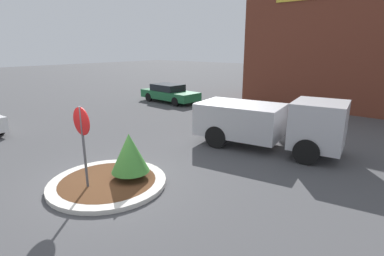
{
  "coord_description": "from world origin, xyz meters",
  "views": [
    {
      "loc": [
        7.19,
        -4.68,
        4.01
      ],
      "look_at": [
        0.98,
        2.76,
        1.36
      ],
      "focal_mm": 28.0,
      "sensor_mm": 36.0,
      "label": 1
    }
  ],
  "objects": [
    {
      "name": "utility_truck",
      "position": [
        2.14,
        6.12,
        1.11
      ],
      "size": [
        5.91,
        2.94,
        2.09
      ],
      "rotation": [
        0.0,
        0.0,
        0.16
      ],
      "color": "#B2B2B7",
      "rests_on": "ground_plane"
    },
    {
      "name": "ground_plane",
      "position": [
        0.0,
        0.0,
        0.0
      ],
      "size": [
        120.0,
        120.0,
        0.0
      ],
      "primitive_type": "plane",
      "color": "#474749"
    },
    {
      "name": "stop_sign",
      "position": [
        -0.11,
        -0.6,
        1.73
      ],
      "size": [
        0.78,
        0.07,
        2.47
      ],
      "color": "#4C4C51",
      "rests_on": "ground_plane"
    },
    {
      "name": "storefront_building",
      "position": [
        3.27,
        17.9,
        4.0
      ],
      "size": [
        15.02,
        6.07,
        7.99
      ],
      "color": "brown",
      "rests_on": "ground_plane"
    },
    {
      "name": "island_shrub",
      "position": [
        0.37,
        0.58,
        0.94
      ],
      "size": [
        1.14,
        1.14,
        1.4
      ],
      "color": "brown",
      "rests_on": "traffic_island"
    },
    {
      "name": "parked_sedan_green",
      "position": [
        -8.19,
        11.12,
        0.67
      ],
      "size": [
        4.75,
        2.05,
        1.32
      ],
      "rotation": [
        0.0,
        0.0,
        -0.06
      ],
      "color": "#1E6638",
      "rests_on": "ground_plane"
    },
    {
      "name": "traffic_island",
      "position": [
        0.0,
        0.0,
        0.07
      ],
      "size": [
        3.46,
        3.46,
        0.14
      ],
      "color": "beige",
      "rests_on": "ground_plane"
    }
  ]
}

